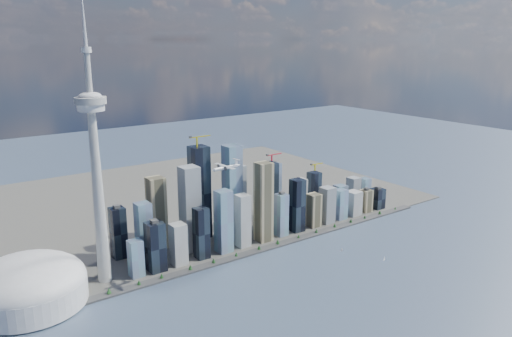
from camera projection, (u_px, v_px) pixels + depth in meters
ground at (327, 301)px, 904.65m from camera, size 4000.00×4000.00×0.00m
seawall at (248, 254)px, 1100.76m from camera, size 1100.00×22.00×4.00m
land at (160, 202)px, 1454.79m from camera, size 1400.00×900.00×3.00m
shoreline_trees at (248, 251)px, 1099.06m from camera, size 960.53×7.20×8.80m
skyscraper_cluster at (248, 206)px, 1184.03m from camera, size 736.00×142.00×246.66m
needle_tower at (96, 165)px, 919.94m from camera, size 56.00×56.00×550.50m
dome_stadium at (28, 285)px, 882.39m from camera, size 200.00×200.00×86.00m
airplane at (226, 167)px, 903.32m from camera, size 63.19×55.90×15.40m
sailboat_west at (384, 259)px, 1072.21m from camera, size 6.87×2.66×9.48m
sailboat_east at (342, 250)px, 1117.68m from camera, size 6.54×3.98×9.34m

